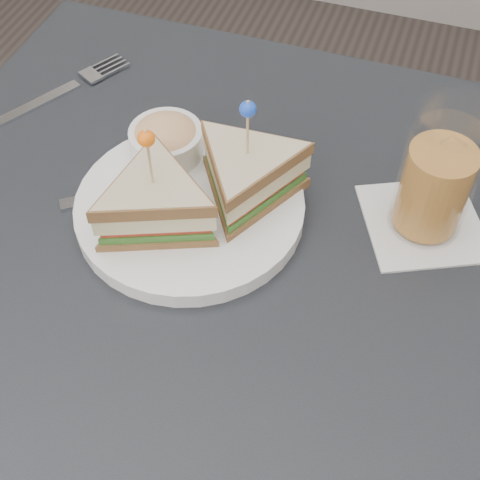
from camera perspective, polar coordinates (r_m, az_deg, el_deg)
table at (r=0.73m, az=-1.00°, el=-6.60°), size 0.80×0.80×0.75m
plate_meal at (r=0.70m, az=-3.83°, el=4.48°), size 0.29×0.28×0.15m
cutlery_fork at (r=0.90m, az=-14.81°, el=12.29°), size 0.12×0.20×0.01m
cutlery_knife at (r=0.75m, az=-7.69°, el=4.50°), size 0.19×0.14×0.01m
drink_set at (r=0.69m, az=16.48°, el=5.05°), size 0.16×0.16×0.15m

